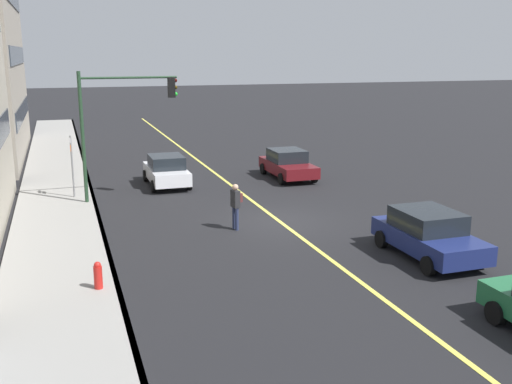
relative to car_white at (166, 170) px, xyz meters
name	(u,v)px	position (x,y,z in m)	size (l,w,h in m)	color
ground	(279,221)	(-7.93, -3.13, -0.78)	(200.00, 200.00, 0.00)	black
sidewalk_slab	(57,240)	(-7.93, 5.36, -0.71)	(80.00, 3.37, 0.15)	gray
curb_edge	(103,235)	(-7.93, 3.75, -0.71)	(80.00, 0.16, 0.15)	slate
lane_stripe_center	(279,221)	(-7.93, -3.13, -0.78)	(80.00, 0.16, 0.01)	#D8CC4C
car_white	(166,170)	(0.00, 0.00, 0.00)	(4.16, 1.96, 1.56)	silver
car_maroon	(288,164)	(-0.19, -6.54, -0.02)	(4.36, 2.04, 1.53)	#591116
car_navy	(428,234)	(-13.50, -6.30, 0.01)	(4.23, 2.10, 1.57)	navy
pedestrian_with_backpack	(236,203)	(-8.50, -1.16, 0.27)	(0.46, 0.41, 1.78)	#262D4C
traffic_light_mast	(119,113)	(-2.85, 2.46, 3.24)	(0.28, 4.29, 5.85)	#1E3823
street_sign_post	(72,163)	(-1.70, 4.58, 0.97)	(0.60, 0.08, 2.99)	slate
fire_hydrant	(98,278)	(-13.21, 4.27, -0.32)	(0.24, 0.24, 0.94)	red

